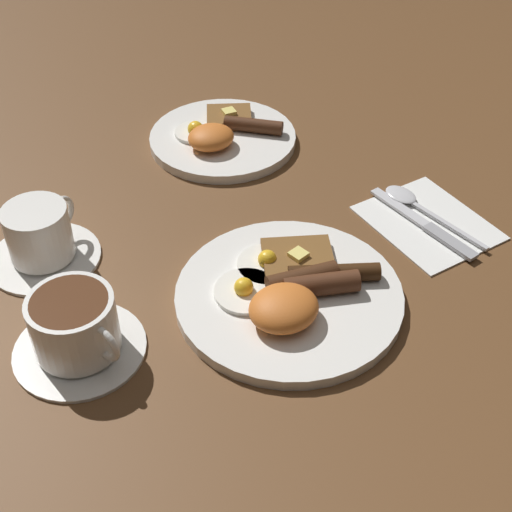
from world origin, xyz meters
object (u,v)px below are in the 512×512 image
Objects in this scene: teacup_far at (41,238)px; spoon at (410,201)px; knife at (428,226)px; breakfast_plate_near at (290,293)px; breakfast_plate_far at (222,136)px; teacup_near at (76,329)px.

teacup_far is 0.81× the size of spoon.
knife is 0.06m from spoon.
spoon is at bearing 18.47° from breakfast_plate_near.
teacup_near is at bearing -137.25° from breakfast_plate_far.
teacup_near is 1.04× the size of teacup_far.
breakfast_plate_near is 0.33m from teacup_far.
breakfast_plate_near is at bearing 98.36° from spoon.
teacup_far is at bearing 86.40° from teacup_near.
teacup_near is 0.18m from teacup_far.
teacup_far reaches higher than teacup_near.
teacup_far is at bearing 137.01° from breakfast_plate_near.
breakfast_plate_far is 1.31× the size of spoon.
teacup_near is at bearing -93.60° from teacup_far.
breakfast_plate_near is 1.56× the size of spoon.
breakfast_plate_near reaches higher than spoon.
breakfast_plate_near is 1.84× the size of teacup_near.
knife is (0.48, -0.20, -0.03)m from teacup_far.
teacup_near is at bearing 79.95° from knife.
teacup_far is (-0.33, -0.14, 0.02)m from breakfast_plate_far.
knife is (0.15, -0.33, -0.01)m from breakfast_plate_far.
spoon is at bearing -60.04° from breakfast_plate_far.
teacup_far is (-0.24, 0.22, 0.02)m from breakfast_plate_near.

